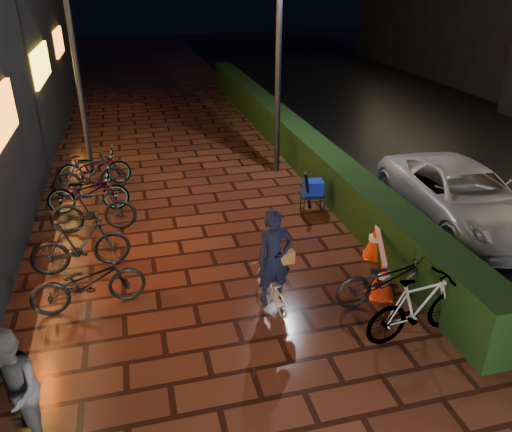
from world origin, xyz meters
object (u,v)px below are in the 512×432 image
object	(u,v)px
cart_assembly	(313,189)
bystander_person	(12,392)
cyclist	(273,271)
van	(461,196)
traffic_barrier	(379,259)

from	to	relation	value
cart_assembly	bystander_person	bearing A→B (deg)	-136.84
cyclist	cart_assembly	size ratio (longest dim) A/B	1.59
bystander_person	van	xyz separation A→B (m)	(8.17, 3.71, -0.15)
van	traffic_barrier	distance (m)	3.03
traffic_barrier	cart_assembly	world-z (taller)	cart_assembly
cart_assembly	cyclist	bearing A→B (deg)	-120.16
van	cart_assembly	world-z (taller)	van
van	cart_assembly	xyz separation A→B (m)	(-2.85, 1.28, -0.08)
bystander_person	cart_assembly	xyz separation A→B (m)	(5.32, 4.99, -0.23)
bystander_person	van	world-z (taller)	bystander_person
traffic_barrier	cart_assembly	bearing A→B (deg)	94.67
cart_assembly	traffic_barrier	bearing A→B (deg)	-85.33
bystander_person	cyclist	world-z (taller)	cyclist
bystander_person	traffic_barrier	bearing A→B (deg)	93.85
van	bystander_person	bearing A→B (deg)	-152.44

